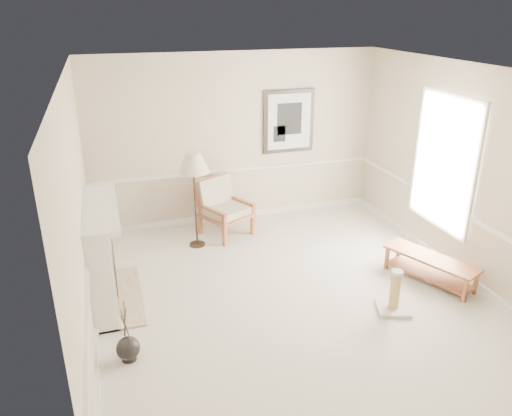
{
  "coord_description": "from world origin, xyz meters",
  "views": [
    {
      "loc": [
        -2.13,
        -5.32,
        3.59
      ],
      "look_at": [
        -0.27,
        0.7,
        1.01
      ],
      "focal_mm": 35.0,
      "sensor_mm": 36.0,
      "label": 1
    }
  ],
  "objects_px": {
    "bench": "(430,265)",
    "scratching_post": "(394,298)",
    "armchair": "(222,204)",
    "floor_lamp": "(193,165)",
    "floor_vase": "(128,349)"
  },
  "relations": [
    {
      "from": "bench",
      "to": "scratching_post",
      "type": "bearing_deg",
      "value": -150.16
    },
    {
      "from": "armchair",
      "to": "scratching_post",
      "type": "distance_m",
      "value": 3.3
    },
    {
      "from": "floor_lamp",
      "to": "armchair",
      "type": "bearing_deg",
      "value": 35.97
    },
    {
      "from": "armchair",
      "to": "floor_lamp",
      "type": "bearing_deg",
      "value": -171.58
    },
    {
      "from": "floor_vase",
      "to": "bench",
      "type": "distance_m",
      "value": 4.15
    },
    {
      "from": "armchair",
      "to": "floor_vase",
      "type": "bearing_deg",
      "value": -148.61
    },
    {
      "from": "armchair",
      "to": "scratching_post",
      "type": "relative_size",
      "value": 1.76
    },
    {
      "from": "armchair",
      "to": "bench",
      "type": "height_order",
      "value": "armchair"
    },
    {
      "from": "floor_vase",
      "to": "floor_lamp",
      "type": "relative_size",
      "value": 0.49
    },
    {
      "from": "armchair",
      "to": "floor_lamp",
      "type": "xyz_separation_m",
      "value": [
        -0.5,
        -0.37,
        0.84
      ]
    },
    {
      "from": "scratching_post",
      "to": "bench",
      "type": "bearing_deg",
      "value": 29.84
    },
    {
      "from": "bench",
      "to": "scratching_post",
      "type": "relative_size",
      "value": 2.38
    },
    {
      "from": "armchair",
      "to": "scratching_post",
      "type": "height_order",
      "value": "armchair"
    },
    {
      "from": "bench",
      "to": "armchair",
      "type": "bearing_deg",
      "value": 134.45
    },
    {
      "from": "armchair",
      "to": "bench",
      "type": "bearing_deg",
      "value": -73.1
    }
  ]
}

